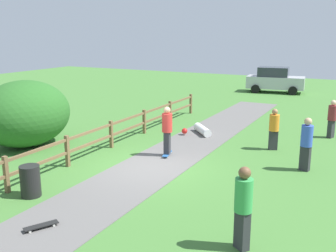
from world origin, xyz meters
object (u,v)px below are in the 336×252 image
(bystander_maroon, at_px, (332,117))
(skater_riding, at_px, (167,129))
(trash_bin, at_px, (30,181))
(bystander_green, at_px, (243,204))
(skater_fallen, at_px, (201,130))
(skateboard_loose, at_px, (41,226))
(bystander_orange, at_px, (274,127))
(parked_car_silver, at_px, (275,80))
(bush_large, at_px, (25,114))
(bystander_blue, at_px, (306,142))

(bystander_maroon, bearing_deg, skater_riding, -132.32)
(trash_bin, height_order, bystander_green, bystander_green)
(skater_fallen, relative_size, skateboard_loose, 1.72)
(bystander_maroon, bearing_deg, bystander_orange, -121.44)
(skater_riding, xyz_separation_m, parked_car_silver, (-0.09, 17.84, -0.10))
(bush_large, bearing_deg, parked_car_silver, 73.71)
(parked_car_silver, bearing_deg, bush_large, -106.29)
(bystander_maroon, distance_m, bystander_blue, 4.93)
(skateboard_loose, bearing_deg, bystander_green, 16.83)
(bush_large, height_order, bystander_orange, bush_large)
(bush_large, relative_size, trash_bin, 4.30)
(skateboard_loose, bearing_deg, skater_riding, 89.74)
(bystander_maroon, relative_size, parked_car_silver, 0.38)
(bystander_blue, height_order, parked_car_silver, parked_car_silver)
(bush_large, distance_m, skateboard_loose, 7.65)
(bush_large, height_order, skater_riding, bush_large)
(skater_riding, relative_size, bystander_blue, 1.03)
(bush_large, relative_size, skateboard_loose, 4.85)
(bystander_orange, xyz_separation_m, parked_car_silver, (-3.40, 15.19, 0.06))
(bystander_orange, relative_size, bystander_blue, 0.91)
(bystander_blue, bearing_deg, skater_riding, -171.38)
(bystander_blue, bearing_deg, skateboard_loose, -124.31)
(skateboard_loose, bearing_deg, skater_fallen, 90.63)
(bystander_green, height_order, parked_car_silver, parked_car_silver)
(bush_large, xyz_separation_m, trash_bin, (4.01, -3.67, -0.88))
(skateboard_loose, xyz_separation_m, bystander_orange, (3.34, 9.02, 0.81))
(skateboard_loose, bearing_deg, trash_bin, 141.95)
(bush_large, distance_m, skater_fallen, 7.53)
(bystander_maroon, bearing_deg, bystander_blue, -93.83)
(skater_riding, bearing_deg, bystander_green, -48.64)
(skateboard_loose, relative_size, parked_car_silver, 0.18)
(parked_car_silver, bearing_deg, bystander_green, -78.85)
(bush_large, relative_size, bystander_orange, 2.36)
(bystander_green, bearing_deg, skater_riding, 131.36)
(bystander_maroon, bearing_deg, bush_large, -147.05)
(skater_fallen, height_order, bystander_green, bystander_green)
(skateboard_loose, xyz_separation_m, bystander_blue, (4.84, 7.09, 0.91))
(skater_fallen, xyz_separation_m, bystander_green, (4.55, -8.57, 0.83))
(bystander_maroon, xyz_separation_m, bystander_green, (-0.72, -10.66, 0.11))
(bystander_maroon, distance_m, bystander_green, 10.69)
(bystander_green, bearing_deg, bystander_orange, 98.20)
(bystander_orange, bearing_deg, trash_bin, -122.99)
(skater_riding, distance_m, parked_car_silver, 17.84)
(trash_bin, distance_m, bystander_orange, 9.21)
(skater_riding, height_order, bystander_green, skater_riding)
(trash_bin, distance_m, skateboard_loose, 2.15)
(skateboard_loose, relative_size, bystander_green, 0.43)
(trash_bin, relative_size, bystander_green, 0.49)
(bystander_maroon, bearing_deg, trash_bin, -122.56)
(trash_bin, xyz_separation_m, bystander_green, (6.11, 0.04, 0.58))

